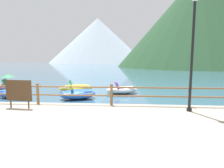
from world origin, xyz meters
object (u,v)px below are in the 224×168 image
object	(u,v)px
pedal_boat_4	(10,85)
lamp_post	(193,43)
sign_board	(19,91)
pedal_boat_3	(78,94)
pedal_boat_2	(122,90)
pedal_boat_1	(76,88)
pedal_boat_0	(13,93)

from	to	relation	value
pedal_boat_4	lamp_post	bearing A→B (deg)	-30.17
sign_board	pedal_boat_3	xyz separation A→B (m)	(1.50, 3.89, -0.82)
lamp_post	pedal_boat_2	distance (m)	7.12
pedal_boat_2	pedal_boat_4	distance (m)	8.99
pedal_boat_1	pedal_boat_3	distance (m)	2.61
lamp_post	pedal_boat_2	size ratio (longest dim) A/B	1.77
pedal_boat_1	pedal_boat_2	distance (m)	3.48
sign_board	pedal_boat_0	xyz separation A→B (m)	(-2.71, 3.95, -0.86)
pedal_boat_0	pedal_boat_2	xyz separation A→B (m)	(6.88, 2.01, 0.00)
pedal_boat_4	pedal_boat_2	bearing A→B (deg)	-5.90
lamp_post	pedal_boat_2	xyz separation A→B (m)	(-2.82, 5.91, -2.79)
pedal_boat_1	sign_board	bearing A→B (deg)	-96.41
pedal_boat_0	pedal_boat_2	bearing A→B (deg)	16.31
pedal_boat_3	pedal_boat_4	bearing A→B (deg)	154.48
pedal_boat_2	pedal_boat_3	xyz separation A→B (m)	(-2.67, -2.07, 0.04)
pedal_boat_0	pedal_boat_4	world-z (taller)	pedal_boat_4
pedal_boat_2	sign_board	bearing A→B (deg)	-124.97
lamp_post	sign_board	xyz separation A→B (m)	(-6.99, -0.05, -1.93)
pedal_boat_3	pedal_boat_2	bearing A→B (deg)	37.73
pedal_boat_0	pedal_boat_4	distance (m)	3.59
sign_board	pedal_boat_4	size ratio (longest dim) A/B	0.43
sign_board	pedal_boat_3	size ratio (longest dim) A/B	0.47
lamp_post	pedal_boat_3	size ratio (longest dim) A/B	1.75
pedal_boat_1	pedal_boat_4	bearing A→B (deg)	174.75
lamp_post	pedal_boat_3	distance (m)	7.24
sign_board	pedal_boat_2	xyz separation A→B (m)	(4.17, 5.96, -0.86)
sign_board	pedal_boat_2	distance (m)	7.33
sign_board	pedal_boat_3	distance (m)	4.25
sign_board	pedal_boat_0	bearing A→B (deg)	124.48
lamp_post	pedal_boat_4	world-z (taller)	lamp_post
pedal_boat_3	pedal_boat_4	distance (m)	6.95
pedal_boat_3	pedal_boat_4	xyz separation A→B (m)	(-6.27, 2.99, 0.08)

